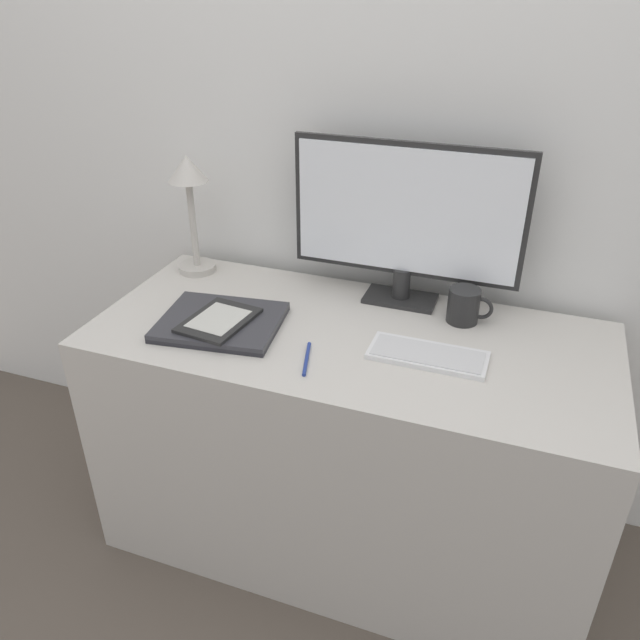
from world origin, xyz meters
TOP-DOWN VIEW (x-y plane):
  - ground_plane at (0.00, 0.00)m, footprint 10.00×10.00m
  - wall_back at (0.00, 0.58)m, footprint 3.60×0.05m
  - desk at (0.00, 0.22)m, footprint 1.32×0.59m
  - monitor at (0.08, 0.44)m, footprint 0.62×0.11m
  - keyboard at (0.21, 0.17)m, footprint 0.28×0.12m
  - laptop at (-0.32, 0.14)m, footprint 0.33×0.29m
  - ereader at (-0.32, 0.12)m, footprint 0.17×0.21m
  - desk_lamp at (-0.55, 0.42)m, footprint 0.12×0.12m
  - coffee_mug at (0.26, 0.38)m, footprint 0.12×0.08m
  - pen at (-0.06, 0.06)m, footprint 0.05×0.13m

SIDE VIEW (x-z plane):
  - ground_plane at x=0.00m, z-range 0.00..0.00m
  - desk at x=0.00m, z-range 0.00..0.71m
  - pen at x=-0.06m, z-range 0.71..0.72m
  - keyboard at x=0.21m, z-range 0.71..0.73m
  - laptop at x=-0.32m, z-range 0.71..0.74m
  - ereader at x=-0.32m, z-range 0.74..0.75m
  - coffee_mug at x=0.26m, z-range 0.71..0.81m
  - monitor at x=0.08m, z-range 0.74..1.17m
  - desk_lamp at x=-0.55m, z-range 0.78..1.14m
  - wall_back at x=0.00m, z-range 0.00..2.40m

